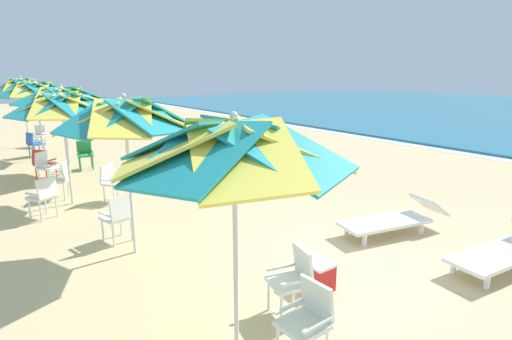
{
  "coord_description": "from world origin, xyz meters",
  "views": [
    {
      "loc": [
        3.79,
        -4.35,
        2.93
      ],
      "look_at": [
        -2.55,
        0.26,
        1.0
      ],
      "focal_mm": 28.2,
      "sensor_mm": 36.0,
      "label": 1
    }
  ],
  "objects": [
    {
      "name": "plastic_chair_2",
      "position": [
        -2.95,
        -2.41,
        0.5
      ],
      "size": [
        0.55,
        0.53,
        0.87
      ],
      "color": "white",
      "rests_on": "ground"
    },
    {
      "name": "plastic_chair_5",
      "position": [
        -5.35,
        -1.8,
        0.5
      ],
      "size": [
        0.63,
        0.63,
        0.87
      ],
      "color": "white",
      "rests_on": "ground"
    },
    {
      "name": "sun_lounger_1",
      "position": [
        -0.36,
        1.82,
        0.28
      ],
      "size": [
        1.09,
        2.23,
        0.62
      ],
      "color": "white",
      "rests_on": "ground"
    },
    {
      "name": "plastic_chair_0",
      "position": [
        1.18,
        -1.8,
        0.5
      ],
      "size": [
        0.46,
        0.49,
        0.87
      ],
      "color": "white",
      "rests_on": "ground"
    },
    {
      "name": "beach_umbrella_1",
      "position": [
        -2.38,
        -2.35,
        2.25
      ],
      "size": [
        2.13,
        2.13,
        2.61
      ],
      "color": "silver",
      "rests_on": "ground"
    },
    {
      "name": "plastic_chair_6",
      "position": [
        -9.03,
        -1.5,
        0.5
      ],
      "size": [
        0.53,
        0.5,
        0.87
      ],
      "color": "#2D8C4C",
      "rests_on": "ground"
    },
    {
      "name": "plastic_chair_10",
      "position": [
        -14.0,
        -2.02,
        0.5
      ],
      "size": [
        0.63,
        0.62,
        0.87
      ],
      "color": "white",
      "rests_on": "ground"
    },
    {
      "name": "ground_plane",
      "position": [
        0.0,
        0.0,
        0.0
      ],
      "size": [
        80.0,
        80.0,
        0.0
      ],
      "primitive_type": "plane",
      "color": "#D3B784"
    },
    {
      "name": "plastic_chair_3",
      "position": [
        -5.02,
        -3.26,
        0.5
      ],
      "size": [
        0.61,
        0.59,
        0.87
      ],
      "color": "white",
      "rests_on": "ground"
    },
    {
      "name": "beach_umbrella_3",
      "position": [
        -8.64,
        -2.04,
        2.24
      ],
      "size": [
        2.61,
        2.61,
        2.57
      ],
      "color": "silver",
      "rests_on": "ground"
    },
    {
      "name": "plastic_chair_9",
      "position": [
        -12.0,
        -2.48,
        0.5
      ],
      "size": [
        0.56,
        0.58,
        0.87
      ],
      "color": "blue",
      "rests_on": "ground"
    },
    {
      "name": "plastic_chair_8",
      "position": [
        -8.38,
        -2.75,
        0.5
      ],
      "size": [
        0.62,
        0.63,
        0.87
      ],
      "color": "red",
      "rests_on": "ground"
    },
    {
      "name": "beach_umbrella_4",
      "position": [
        -11.3,
        -2.31,
        2.33
      ],
      "size": [
        2.43,
        2.43,
        2.68
      ],
      "color": "silver",
      "rests_on": "ground"
    },
    {
      "name": "sun_lounger_0",
      "position": [
        1.47,
        2.04,
        0.28
      ],
      "size": [
        0.88,
        2.2,
        0.62
      ],
      "color": "white",
      "rests_on": "ground"
    },
    {
      "name": "beach_umbrella_5",
      "position": [
        -14.37,
        -2.36,
        2.39
      ],
      "size": [
        2.02,
        2.02,
        2.75
      ],
      "color": "silver",
      "rests_on": "ground"
    },
    {
      "name": "beach_umbrella_2",
      "position": [
        -5.69,
        -2.62,
        2.21
      ],
      "size": [
        2.22,
        2.22,
        2.57
      ],
      "color": "silver",
      "rests_on": "ground"
    },
    {
      "name": "plastic_chair_1",
      "position": [
        0.47,
        -1.37,
        0.5
      ],
      "size": [
        0.53,
        0.55,
        0.87
      ],
      "color": "white",
      "rests_on": "ground"
    },
    {
      "name": "plastic_chair_7",
      "position": [
        -7.89,
        -2.75,
        0.5
      ],
      "size": [
        0.63,
        0.63,
        0.87
      ],
      "color": "white",
      "rests_on": "ground"
    },
    {
      "name": "beach_umbrella_0",
      "position": [
        0.61,
        -2.29,
        2.23
      ],
      "size": [
        2.36,
        2.36,
        2.57
      ],
      "color": "silver",
      "rests_on": "ground"
    },
    {
      "name": "plastic_chair_4",
      "position": [
        -6.27,
        -2.72,
        0.5
      ],
      "size": [
        0.59,
        0.61,
        0.87
      ],
      "color": "white",
      "rests_on": "ground"
    },
    {
      "name": "cooler_box",
      "position": [
        0.18,
        -0.7,
        0.2
      ],
      "size": [
        0.5,
        0.34,
        0.4
      ],
      "color": "red",
      "rests_on": "ground"
    }
  ]
}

